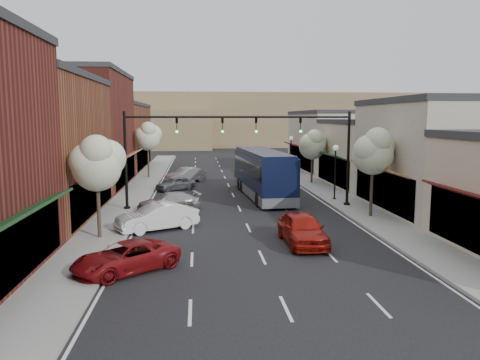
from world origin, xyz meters
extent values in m
plane|color=black|center=(0.00, 0.00, 0.00)|extent=(160.00, 160.00, 0.00)
cube|color=gray|center=(-8.40, 18.50, 0.07)|extent=(2.80, 73.00, 0.15)
cube|color=gray|center=(8.40, 18.50, 0.07)|extent=(2.80, 73.00, 0.15)
cube|color=gray|center=(-7.00, 18.50, 0.07)|extent=(0.25, 73.00, 0.17)
cube|color=gray|center=(7.00, 18.50, 0.07)|extent=(0.25, 73.00, 0.17)
cube|color=black|center=(-10.10, -8.00, 1.60)|extent=(0.60, 11.90, 2.60)
cube|color=#163719|center=(-9.30, -8.00, 3.10)|extent=(1.07, 9.80, 0.49)
cube|color=brown|center=(-14.30, 6.00, 4.50)|extent=(9.00, 14.00, 9.00)
cube|color=#2D2D30|center=(-14.30, 6.00, 9.20)|extent=(9.20, 14.10, 0.40)
cube|color=black|center=(-10.10, 6.00, 1.60)|extent=(0.60, 11.90, 2.60)
cube|color=#531413|center=(-9.30, 6.00, 3.10)|extent=(1.07, 9.80, 0.49)
cube|color=maroon|center=(-14.30, 20.00, 5.25)|extent=(9.00, 14.00, 10.50)
cube|color=#2D2D30|center=(-14.30, 20.00, 10.70)|extent=(9.20, 14.10, 0.40)
cube|color=black|center=(-10.10, 20.00, 1.60)|extent=(0.60, 11.90, 2.60)
cube|color=#966744|center=(-9.30, 20.00, 3.10)|extent=(1.07, 9.80, 0.49)
cube|color=brown|center=(-14.30, 36.00, 4.00)|extent=(9.00, 18.00, 8.00)
cube|color=#2D2D30|center=(-14.30, 36.00, 8.20)|extent=(9.20, 18.10, 0.40)
cube|color=black|center=(-10.10, 36.00, 1.60)|extent=(0.60, 15.30, 2.60)
cube|color=#163719|center=(-9.30, 36.00, 3.10)|extent=(1.07, 12.60, 0.49)
cube|color=#531413|center=(9.30, -6.00, 3.10)|extent=(1.07, 8.40, 0.49)
cube|color=#BDB1A2|center=(13.80, 6.00, 3.75)|extent=(8.00, 12.00, 7.50)
cube|color=#2D2D30|center=(13.80, 6.00, 7.70)|extent=(8.20, 12.10, 0.40)
cube|color=black|center=(10.10, 6.00, 1.60)|extent=(0.60, 10.20, 2.60)
cube|color=#966744|center=(9.30, 6.00, 3.10)|extent=(1.07, 8.40, 0.49)
cube|color=#C3B39B|center=(13.80, 18.00, 3.00)|extent=(8.00, 12.00, 6.00)
cube|color=#2D2D30|center=(13.80, 18.00, 6.20)|extent=(8.20, 12.10, 0.40)
cube|color=black|center=(10.10, 18.00, 1.60)|extent=(0.60, 10.20, 2.60)
cube|color=#163719|center=(9.30, 18.00, 3.10)|extent=(1.07, 8.40, 0.49)
cube|color=#BDB1A2|center=(13.80, 32.00, 3.50)|extent=(8.00, 16.00, 7.00)
cube|color=#2D2D30|center=(13.80, 32.00, 7.20)|extent=(8.20, 16.10, 0.40)
cube|color=black|center=(10.10, 32.00, 1.60)|extent=(0.60, 13.60, 2.60)
cube|color=#531413|center=(9.30, 32.00, 3.10)|extent=(1.07, 11.20, 0.49)
cube|color=#7A6647|center=(0.00, 90.00, 6.00)|extent=(120.00, 30.00, 12.00)
cube|color=#7A6647|center=(-25.00, 78.00, 4.00)|extent=(50.00, 20.00, 8.00)
cylinder|color=black|center=(8.00, 8.00, 0.15)|extent=(0.44, 0.44, 0.30)
cylinder|color=black|center=(8.00, 8.00, 3.50)|extent=(0.20, 0.20, 7.00)
cylinder|color=black|center=(4.00, 8.00, 6.60)|extent=(8.00, 0.14, 0.14)
imported|color=black|center=(4.40, 8.00, 6.00)|extent=(0.18, 0.46, 1.10)
sphere|color=#19E533|center=(4.40, 7.88, 5.58)|extent=(0.18, 0.18, 0.18)
imported|color=black|center=(1.20, 8.00, 6.00)|extent=(0.18, 0.46, 1.10)
sphere|color=#19E533|center=(1.20, 7.88, 5.58)|extent=(0.18, 0.18, 0.18)
cylinder|color=black|center=(-8.00, 8.00, 0.15)|extent=(0.44, 0.44, 0.30)
cylinder|color=black|center=(-8.00, 8.00, 3.50)|extent=(0.20, 0.20, 7.00)
cylinder|color=black|center=(-4.00, 8.00, 6.60)|extent=(8.00, 0.14, 0.14)
imported|color=black|center=(-4.40, 8.00, 6.00)|extent=(0.18, 0.46, 1.10)
sphere|color=#19E533|center=(-4.40, 7.88, 5.58)|extent=(0.18, 0.18, 0.18)
imported|color=black|center=(-1.20, 8.00, 6.00)|extent=(0.18, 0.46, 1.10)
sphere|color=#19E533|center=(-1.20, 7.88, 5.58)|extent=(0.18, 0.18, 0.18)
cylinder|color=#47382B|center=(8.30, 4.00, 1.86)|extent=(0.20, 0.20, 3.71)
sphere|color=#AFC598|center=(8.30, 4.00, 4.18)|extent=(2.60, 2.60, 2.60)
sphere|color=#AFC598|center=(8.80, 4.30, 4.64)|extent=(2.00, 2.00, 2.00)
sphere|color=#AFC598|center=(7.90, 3.70, 4.52)|extent=(1.90, 1.90, 1.90)
sphere|color=#AFC598|center=(8.40, 3.50, 5.10)|extent=(1.70, 1.70, 1.70)
cylinder|color=#47382B|center=(8.30, 20.00, 1.66)|extent=(0.20, 0.20, 3.33)
sphere|color=#AFC598|center=(8.30, 20.00, 3.74)|extent=(2.60, 2.60, 2.60)
sphere|color=#AFC598|center=(8.80, 20.30, 4.16)|extent=(2.00, 2.00, 2.00)
sphere|color=#AFC598|center=(7.90, 19.70, 4.06)|extent=(1.90, 1.90, 1.90)
sphere|color=#AFC598|center=(8.40, 19.50, 4.58)|extent=(1.70, 1.70, 1.70)
cylinder|color=#47382B|center=(-8.30, 0.00, 1.76)|extent=(0.20, 0.20, 3.52)
sphere|color=#AFC598|center=(-8.30, 0.00, 3.96)|extent=(2.60, 2.60, 2.60)
sphere|color=#AFC598|center=(-7.80, 0.30, 4.40)|extent=(2.00, 2.00, 2.00)
sphere|color=#AFC598|center=(-8.70, -0.30, 4.29)|extent=(1.90, 1.90, 1.90)
sphere|color=#AFC598|center=(-8.20, -0.50, 4.84)|extent=(1.70, 1.70, 1.70)
cylinder|color=#47382B|center=(-8.30, 26.00, 1.92)|extent=(0.20, 0.20, 3.84)
sphere|color=#AFC598|center=(-8.30, 26.00, 4.32)|extent=(2.60, 2.60, 2.60)
sphere|color=#AFC598|center=(-7.80, 26.30, 4.80)|extent=(2.00, 2.00, 2.00)
sphere|color=#AFC598|center=(-8.70, 25.70, 4.68)|extent=(1.90, 1.90, 1.90)
sphere|color=#AFC598|center=(-8.20, 25.50, 5.28)|extent=(1.70, 1.70, 1.70)
cylinder|color=black|center=(7.80, 10.50, 0.10)|extent=(0.28, 0.28, 0.20)
cylinder|color=black|center=(7.80, 10.50, 2.00)|extent=(0.12, 0.12, 4.00)
sphere|color=white|center=(7.80, 10.50, 4.22)|extent=(0.44, 0.44, 0.44)
cylinder|color=black|center=(7.80, 28.00, 0.10)|extent=(0.28, 0.28, 0.20)
cylinder|color=black|center=(7.80, 28.00, 2.00)|extent=(0.12, 0.12, 4.00)
sphere|color=white|center=(7.80, 28.00, 4.22)|extent=(0.44, 0.44, 0.44)
cube|color=black|center=(2.37, 12.97, 2.06)|extent=(3.64, 12.72, 3.21)
cube|color=#595B60|center=(2.37, 12.97, 0.58)|extent=(3.66, 12.74, 0.73)
cube|color=black|center=(2.37, 12.97, 2.51)|extent=(3.62, 11.72, 1.15)
cube|color=black|center=(2.37, 12.97, 3.71)|extent=(3.38, 12.20, 0.26)
cube|color=black|center=(2.83, 6.76, 2.72)|extent=(2.18, 0.24, 1.25)
cylinder|color=black|center=(1.46, 8.50, 0.54)|extent=(0.41, 1.11, 1.09)
cylinder|color=black|center=(3.93, 8.68, 0.54)|extent=(0.41, 1.11, 1.09)
cylinder|color=black|center=(0.85, 16.84, 0.54)|extent=(0.41, 1.11, 1.09)
cylinder|color=black|center=(3.31, 17.03, 0.54)|extent=(0.41, 1.11, 1.09)
cylinder|color=black|center=(0.96, 15.38, 0.54)|extent=(0.41, 1.11, 1.09)
cylinder|color=black|center=(3.42, 15.57, 0.54)|extent=(0.41, 1.11, 1.09)
imported|color=maroon|center=(2.40, -1.89, 0.83)|extent=(2.08, 4.90, 1.65)
imported|color=maroon|center=(-6.09, -5.56, 0.65)|extent=(4.98, 4.56, 1.29)
imported|color=white|center=(-5.38, 1.95, 0.79)|extent=(5.00, 3.71, 1.57)
imported|color=#9C9CA1|center=(-5.06, 7.72, 0.64)|extent=(4.75, 2.93, 1.29)
imported|color=#585A60|center=(-4.99, 16.99, 0.64)|extent=(3.89, 3.46, 1.28)
imported|color=#959499|center=(-4.20, 22.31, 0.76)|extent=(4.35, 4.40, 1.51)
camera|label=1|loc=(-2.99, -25.21, 6.55)|focal=35.00mm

